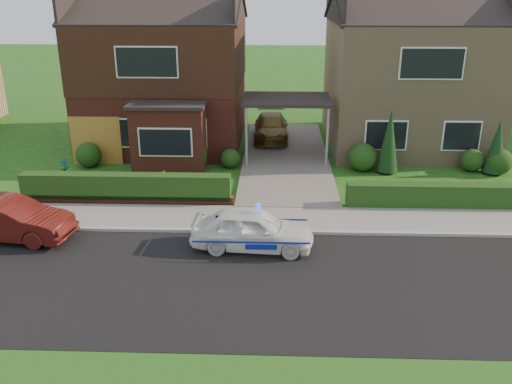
{
  "coord_description": "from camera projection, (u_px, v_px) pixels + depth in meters",
  "views": [
    {
      "loc": [
        -0.51,
        -12.49,
        7.39
      ],
      "look_at": [
        -1.08,
        3.5,
        1.24
      ],
      "focal_mm": 38.0,
      "sensor_mm": 36.0,
      "label": 1
    }
  ],
  "objects": [
    {
      "name": "conifer_a",
      "position": [
        389.0,
        143.0,
        22.26
      ],
      "size": [
        0.9,
        0.9,
        2.6
      ],
      "primitive_type": "cone",
      "color": "black",
      "rests_on": "ground"
    },
    {
      "name": "shrub_left_far",
      "position": [
        88.0,
        155.0,
        23.24
      ],
      "size": [
        1.08,
        1.08,
        1.08
      ],
      "primitive_type": "sphere",
      "color": "black",
      "rests_on": "ground"
    },
    {
      "name": "road",
      "position": [
        292.0,
        284.0,
        14.29
      ],
      "size": [
        60.0,
        6.0,
        0.02
      ],
      "primitive_type": "cube",
      "color": "black",
      "rests_on": "ground"
    },
    {
      "name": "sidewalk",
      "position": [
        289.0,
        219.0,
        18.09
      ],
      "size": [
        60.0,
        2.0,
        0.1
      ],
      "primitive_type": "cube",
      "color": "slate",
      "rests_on": "ground"
    },
    {
      "name": "hedge_right",
      "position": [
        452.0,
        208.0,
        19.08
      ],
      "size": [
        7.5,
        0.55,
        0.8
      ],
      "primitive_type": "cube",
      "color": "black",
      "rests_on": "ground"
    },
    {
      "name": "shrub_left_mid",
      "position": [
        192.0,
        155.0,
        22.86
      ],
      "size": [
        1.32,
        1.32,
        1.32
      ],
      "primitive_type": "sphere",
      "color": "black",
      "rests_on": "ground"
    },
    {
      "name": "house_right",
      "position": [
        408.0,
        68.0,
        25.83
      ],
      "size": [
        7.5,
        8.06,
        7.25
      ],
      "color": "tan",
      "rests_on": "ground"
    },
    {
      "name": "shrub_left_near",
      "position": [
        230.0,
        158.0,
        23.17
      ],
      "size": [
        0.84,
        0.84,
        0.84
      ],
      "primitive_type": "sphere",
      "color": "black",
      "rests_on": "ground"
    },
    {
      "name": "shrub_right_near",
      "position": [
        363.0,
        157.0,
        22.73
      ],
      "size": [
        1.2,
        1.2,
        1.2
      ],
      "primitive_type": "sphere",
      "color": "black",
      "rests_on": "ground"
    },
    {
      "name": "garage_door",
      "position": [
        96.0,
        141.0,
        23.47
      ],
      "size": [
        2.2,
        0.1,
        2.1
      ],
      "primitive_type": "cube",
      "color": "#965B20",
      "rests_on": "ground"
    },
    {
      "name": "kerb",
      "position": [
        289.0,
        232.0,
        17.11
      ],
      "size": [
        60.0,
        0.16,
        0.12
      ],
      "primitive_type": "cube",
      "color": "#9E9993",
      "rests_on": "ground"
    },
    {
      "name": "carport_link",
      "position": [
        287.0,
        101.0,
        23.55
      ],
      "size": [
        3.8,
        3.0,
        2.77
      ],
      "color": "black",
      "rests_on": "ground"
    },
    {
      "name": "potted_plant_a",
      "position": [
        65.0,
        169.0,
        21.93
      ],
      "size": [
        0.49,
        0.41,
        0.81
      ],
      "primitive_type": "imported",
      "rotation": [
        0.0,
        0.0,
        0.32
      ],
      "color": "gray",
      "rests_on": "ground"
    },
    {
      "name": "dwarf_wall",
      "position": [
        126.0,
        200.0,
        19.36
      ],
      "size": [
        7.7,
        0.25,
        0.36
      ],
      "primitive_type": "cube",
      "color": "maroon",
      "rests_on": "ground"
    },
    {
      "name": "potted_plant_b",
      "position": [
        160.0,
        181.0,
        20.43
      ],
      "size": [
        0.59,
        0.55,
        0.86
      ],
      "primitive_type": "imported",
      "rotation": [
        0.0,
        0.0,
        0.46
      ],
      "color": "gray",
      "rests_on": "ground"
    },
    {
      "name": "ground",
      "position": [
        292.0,
        284.0,
        14.29
      ],
      "size": [
        120.0,
        120.0,
        0.0
      ],
      "primitive_type": "plane",
      "color": "#174B14",
      "rests_on": "ground"
    },
    {
      "name": "hedge_left",
      "position": [
        127.0,
        203.0,
        19.56
      ],
      "size": [
        7.5,
        0.55,
        0.9
      ],
      "primitive_type": "cube",
      "color": "black",
      "rests_on": "ground"
    },
    {
      "name": "shrub_right_far",
      "position": [
        499.0,
        161.0,
        22.38
      ],
      "size": [
        1.08,
        1.08,
        1.08
      ],
      "primitive_type": "sphere",
      "color": "black",
      "rests_on": "ground"
    },
    {
      "name": "police_car",
      "position": [
        252.0,
        229.0,
        16.0
      ],
      "size": [
        3.33,
        3.72,
        1.4
      ],
      "rotation": [
        0.0,
        0.0,
        1.5
      ],
      "color": "white",
      "rests_on": "ground"
    },
    {
      "name": "street_car",
      "position": [
        10.0,
        220.0,
        16.58
      ],
      "size": [
        1.86,
        4.0,
        1.27
      ],
      "primitive_type": "imported",
      "rotation": [
        0.0,
        0.0,
        1.43
      ],
      "color": "#4F1411",
      "rests_on": "ground"
    },
    {
      "name": "shrub_right_mid",
      "position": [
        472.0,
        160.0,
        22.72
      ],
      "size": [
        0.96,
        0.96,
        0.96
      ],
      "primitive_type": "sphere",
      "color": "black",
      "rests_on": "ground"
    },
    {
      "name": "potted_plant_c",
      "position": [
        148.0,
        164.0,
        22.76
      ],
      "size": [
        0.49,
        0.49,
        0.66
      ],
      "primitive_type": "imported",
      "rotation": [
        0.0,
        0.0,
        1.14
      ],
      "color": "gray",
      "rests_on": "ground"
    },
    {
      "name": "conifer_b",
      "position": [
        496.0,
        148.0,
        22.19
      ],
      "size": [
        0.9,
        0.9,
        2.2
      ],
      "primitive_type": "cone",
      "color": "black",
      "rests_on": "ground"
    },
    {
      "name": "house_left",
      "position": [
        166.0,
        64.0,
        26.08
      ],
      "size": [
        7.5,
        9.53,
        7.25
      ],
      "color": "maroon",
      "rests_on": "ground"
    },
    {
      "name": "driveway",
      "position": [
        286.0,
        157.0,
        24.53
      ],
      "size": [
        3.8,
        12.0,
        0.12
      ],
      "primitive_type": "cube",
      "color": "#666059",
      "rests_on": "ground"
    },
    {
      "name": "driveway_car",
      "position": [
        271.0,
        127.0,
        27.09
      ],
      "size": [
        1.71,
        4.1,
        1.18
      ],
      "primitive_type": "imported",
      "rotation": [
        0.0,
        0.0,
        0.01
      ],
      "color": "brown",
      "rests_on": "driveway"
    }
  ]
}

